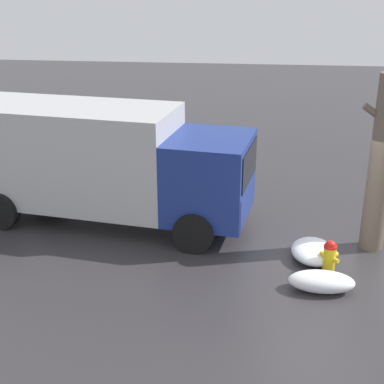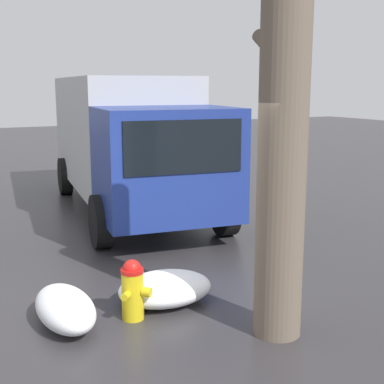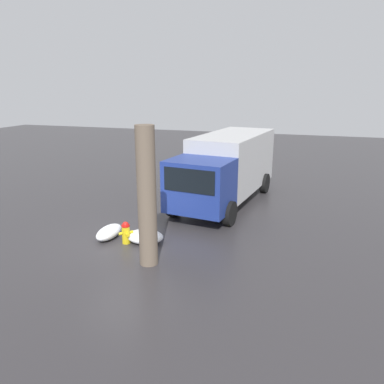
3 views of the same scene
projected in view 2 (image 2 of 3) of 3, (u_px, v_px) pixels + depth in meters
name	position (u px, v px, depth m)	size (l,w,h in m)	color
ground_plane	(133.00, 319.00, 6.22)	(60.00, 60.00, 0.00)	#333033
fire_hydrant	(133.00, 289.00, 6.15)	(0.39, 0.39, 0.72)	yellow
tree_trunk	(282.00, 157.00, 5.49)	(0.78, 0.52, 3.87)	#6B5B4C
delivery_truck	(128.00, 137.00, 11.50)	(7.32, 3.26, 2.84)	navy
snow_pile_by_hydrant	(165.00, 288.00, 6.66)	(0.93, 1.20, 0.37)	white
snow_pile_curbside	(65.00, 308.00, 6.04)	(1.27, 0.61, 0.39)	white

